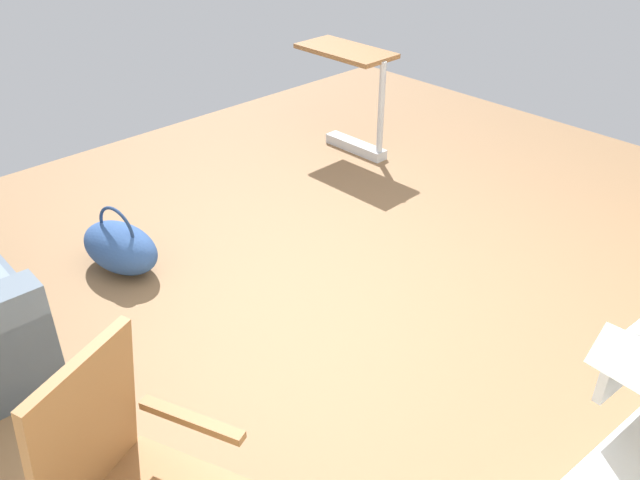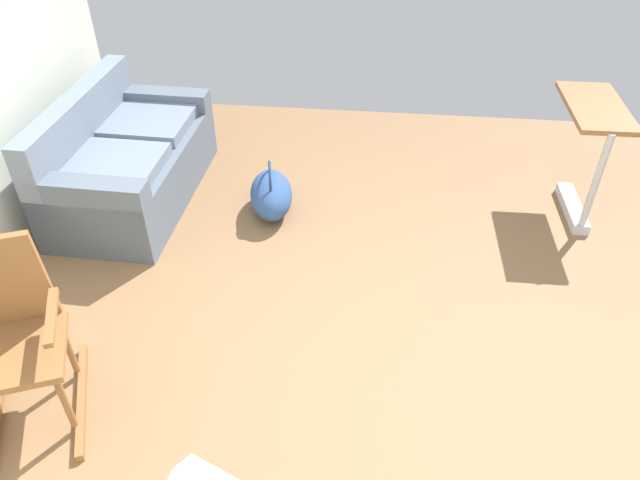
# 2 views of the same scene
# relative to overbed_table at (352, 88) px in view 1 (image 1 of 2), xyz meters

# --- Properties ---
(ground_plane) EXTENTS (6.55, 6.55, 0.00)m
(ground_plane) POSITION_rel_overbed_table_xyz_m (-1.76, 1.43, -0.53)
(ground_plane) COLOR olive
(overbed_table) EXTENTS (0.84, 0.41, 0.84)m
(overbed_table) POSITION_rel_overbed_table_xyz_m (0.00, 0.00, 0.00)
(overbed_table) COLOR #B2B5BA
(overbed_table) RESTS_ON ground
(duffel_bag) EXTENTS (0.61, 0.42, 0.43)m
(duffel_bag) POSITION_rel_overbed_table_xyz_m (-0.29, 2.32, -0.38)
(duffel_bag) COLOR #2D4C84
(duffel_bag) RESTS_ON ground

